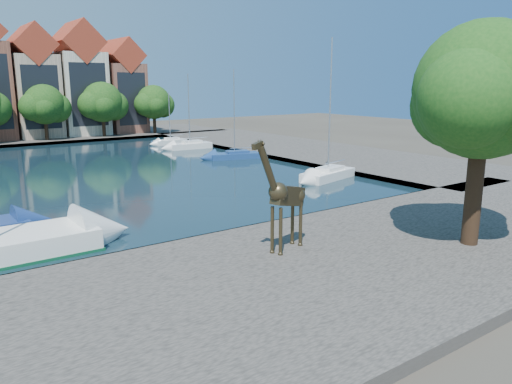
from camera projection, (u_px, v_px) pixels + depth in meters
ground at (241, 235)px, 27.56m from camera, size 160.00×160.00×0.00m
water_basin at (97, 172)px, 46.55m from camera, size 38.00×50.00×0.08m
near_quay at (330, 269)px, 21.96m from camera, size 50.00×14.00×0.50m
far_quay at (23, 139)px, 71.85m from camera, size 60.00×16.00×0.50m
right_quay at (300, 149)px, 60.79m from camera, size 14.00×52.00×0.50m
plane_tree at (485, 96)px, 23.12m from camera, size 8.32×6.40×10.62m
townhouse_east_inner at (33, 86)px, 71.37m from camera, size 5.94×9.18×15.79m
townhouse_east_mid at (79, 83)px, 75.00m from camera, size 6.43×9.18×16.65m
townhouse_east_end at (121, 90)px, 78.93m from camera, size 5.44×9.18×14.43m
far_tree_mid_east at (45, 106)px, 67.64m from camera, size 7.02×5.40×7.52m
far_tree_east at (103, 103)px, 72.19m from camera, size 7.54×5.80×7.84m
far_tree_far_east at (154, 103)px, 76.78m from camera, size 6.76×5.20×7.36m
giraffe_statue at (284, 196)px, 23.00m from camera, size 3.69×1.47×5.37m
sailboat_right_a at (328, 172)px, 42.92m from camera, size 6.11×3.38×11.78m
sailboat_right_b at (235, 154)px, 54.53m from camera, size 5.74×3.35×9.54m
sailboat_right_c at (190, 144)px, 62.60m from camera, size 5.50×2.19×9.19m
sailboat_right_d at (170, 141)px, 66.94m from camera, size 4.35×1.69×6.89m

